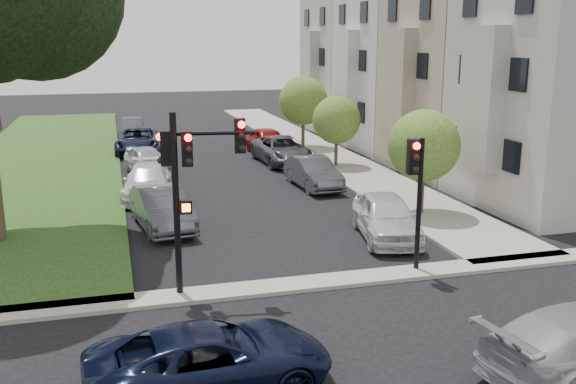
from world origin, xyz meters
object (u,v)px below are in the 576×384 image
object	(u,v)px
small_tree_c	(303,101)
car_parked_5	(162,208)
small_tree_a	(424,146)
car_parked_7	(147,161)
car_parked_6	(147,182)
traffic_signal_secondary	(416,180)
car_cross_near	(211,359)
car_parked_0	(386,217)
car_parked_1	(313,173)
car_parked_8	(138,141)
car_parked_9	(132,128)
car_parked_3	(268,141)
traffic_signal_main	(190,171)
car_parked_2	(283,150)
small_tree_b	(337,120)

from	to	relation	value
small_tree_c	car_parked_5	xyz separation A→B (m)	(-9.93, -15.18, -2.24)
small_tree_a	car_parked_7	world-z (taller)	small_tree_a
car_parked_5	car_parked_6	distance (m)	4.86
traffic_signal_secondary	car_cross_near	size ratio (longest dim) A/B	0.83
car_parked_0	car_parked_1	distance (m)	8.01
car_parked_8	car_parked_9	xyz separation A→B (m)	(-0.06, 6.55, -0.08)
car_parked_3	car_parked_8	distance (m)	7.91
small_tree_a	traffic_signal_main	size ratio (longest dim) A/B	0.84
small_tree_a	traffic_signal_secondary	bearing A→B (deg)	-119.07
traffic_signal_secondary	car_parked_7	world-z (taller)	traffic_signal_secondary
small_tree_c	car_parked_3	bearing A→B (deg)	-153.62
traffic_signal_secondary	car_parked_2	bearing A→B (deg)	87.79
traffic_signal_main	car_parked_6	bearing A→B (deg)	92.78
traffic_signal_secondary	car_parked_3	world-z (taller)	traffic_signal_secondary
small_tree_a	small_tree_c	xyz separation A→B (m)	(-0.00, 16.09, 0.22)
traffic_signal_secondary	car_parked_3	xyz separation A→B (m)	(0.59, 20.48, -2.02)
small_tree_b	car_parked_6	xyz separation A→B (m)	(-10.16, -4.18, -1.84)
small_tree_b	car_parked_8	size ratio (longest dim) A/B	0.71
car_parked_2	car_parked_7	size ratio (longest dim) A/B	1.27
small_tree_b	small_tree_c	distance (m)	6.16
car_parked_0	car_parked_3	distance (m)	17.18
car_parked_6	car_parked_2	bearing A→B (deg)	45.29
small_tree_b	car_parked_6	size ratio (longest dim) A/B	0.79
traffic_signal_main	car_parked_0	bearing A→B (deg)	24.77
car_parked_7	car_parked_9	distance (m)	13.23
car_parked_0	car_parked_5	xyz separation A→B (m)	(-7.38, 3.27, -0.03)
car_parked_3	car_parked_9	xyz separation A→B (m)	(-7.56, 9.04, -0.11)
traffic_signal_main	small_tree_a	bearing A→B (deg)	30.34
car_parked_8	car_parked_9	distance (m)	6.55
small_tree_b	small_tree_c	world-z (taller)	small_tree_c
car_parked_6	car_parked_1	bearing A→B (deg)	6.62
car_parked_2	car_parked_3	size ratio (longest dim) A/B	1.17
car_parked_7	car_parked_6	bearing A→B (deg)	-104.68
car_cross_near	car_parked_1	distance (m)	17.81
car_parked_6	traffic_signal_secondary	bearing A→B (deg)	-50.96
car_parked_0	car_parked_7	bearing A→B (deg)	130.34
small_tree_c	car_parked_1	distance (m)	11.01
car_parked_2	car_parked_7	distance (m)	7.49
car_parked_5	car_parked_8	bearing A→B (deg)	82.16
traffic_signal_secondary	small_tree_a	bearing A→B (deg)	60.93
small_tree_c	car_parked_6	world-z (taller)	small_tree_c
car_parked_6	car_parked_8	size ratio (longest dim) A/B	0.90
traffic_signal_secondary	car_parked_6	bearing A→B (deg)	121.54
car_parked_0	car_parked_7	xyz separation A→B (m)	(-7.34, 13.00, -0.06)
small_tree_b	car_parked_1	distance (m)	5.37
traffic_signal_main	car_parked_1	world-z (taller)	traffic_signal_main
small_tree_c	car_parked_1	xyz separation A→B (m)	(-2.64, -10.44, -2.28)
traffic_signal_secondary	car_parked_3	distance (m)	20.59
car_cross_near	car_parked_6	distance (m)	16.37
car_parked_3	car_parked_7	bearing A→B (deg)	-155.39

